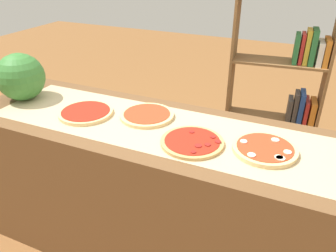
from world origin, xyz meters
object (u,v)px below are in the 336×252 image
pizza_plain_1 (147,115)px  pizza_mozzarella_3 (265,149)px  pizza_plain_0 (86,113)px  pizza_pepperoni_2 (192,142)px  bookshelf (286,98)px  watermelon (20,77)px

pizza_plain_1 → pizza_mozzarella_3: size_ratio=1.01×
pizza_plain_0 → pizza_pepperoni_2: same height
pizza_mozzarella_3 → bookshelf: (-0.01, 1.25, -0.23)m
pizza_plain_0 → pizza_mozzarella_3: pizza_mozzarella_3 is taller
watermelon → bookshelf: bearing=39.5°
pizza_plain_0 → watermelon: bearing=176.6°
pizza_plain_1 → watermelon: watermelon is taller
pizza_pepperoni_2 → bookshelf: bearing=76.0°
pizza_plain_0 → pizza_mozzarella_3: size_ratio=1.02×
pizza_pepperoni_2 → bookshelf: 1.38m
pizza_pepperoni_2 → pizza_mozzarella_3: (0.34, 0.07, 0.00)m
pizza_plain_1 → pizza_mozzarella_3: pizza_mozzarella_3 is taller
pizza_pepperoni_2 → bookshelf: size_ratio=0.21×
pizza_plain_1 → pizza_pepperoni_2: size_ratio=0.98×
pizza_pepperoni_2 → watermelon: watermelon is taller
pizza_plain_0 → pizza_pepperoni_2: 0.68m
bookshelf → pizza_plain_1: bearing=-120.1°
pizza_mozzarella_3 → pizza_plain_1: bearing=171.8°
pizza_plain_0 → bookshelf: (1.00, 1.27, -0.23)m
watermelon → bookshelf: 1.98m
pizza_pepperoni_2 → bookshelf: bookshelf is taller
bookshelf → pizza_mozzarella_3: bearing=-89.7°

